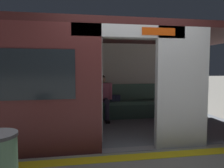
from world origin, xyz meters
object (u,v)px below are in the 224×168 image
(bench_seat, at_px, (109,106))
(book, at_px, (88,101))
(grab_pole_door, at_px, (102,88))
(train_car, at_px, (113,65))
(handbag, at_px, (115,98))
(person_seated, at_px, (102,94))

(bench_seat, height_order, book, book)
(grab_pole_door, bearing_deg, book, -85.41)
(bench_seat, height_order, grab_pole_door, grab_pole_door)
(train_car, height_order, handbag, train_car)
(bench_seat, height_order, person_seated, person_seated)
(train_car, xyz_separation_m, handbag, (-0.25, -1.07, -0.89))
(person_seated, xyz_separation_m, handbag, (-0.38, -0.10, -0.13))
(person_seated, distance_m, grab_pole_door, 1.77)
(handbag, distance_m, grab_pole_door, 1.98)
(train_car, xyz_separation_m, book, (0.49, -1.06, -0.96))
(person_seated, xyz_separation_m, book, (0.37, -0.09, -0.20))
(train_car, height_order, book, train_car)
(bench_seat, distance_m, book, 0.56)
(person_seated, distance_m, handbag, 0.41)
(train_car, distance_m, bench_seat, 1.49)
(train_car, relative_size, person_seated, 5.34)
(bench_seat, bearing_deg, grab_pole_door, 77.22)
(grab_pole_door, bearing_deg, handbag, -108.07)
(person_seated, height_order, grab_pole_door, grab_pole_door)
(book, bearing_deg, person_seated, 160.46)
(train_car, xyz_separation_m, grab_pole_door, (0.35, 0.75, -0.43))
(bench_seat, bearing_deg, train_car, 86.84)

